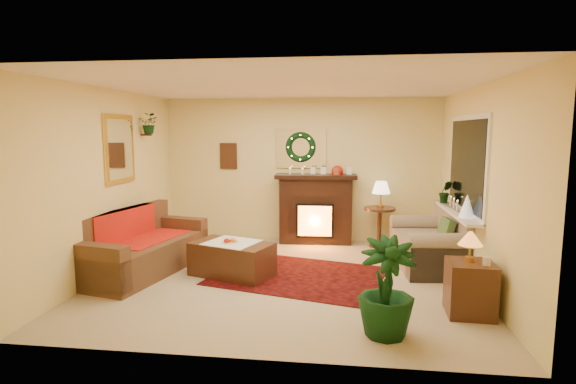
# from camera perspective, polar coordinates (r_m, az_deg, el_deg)

# --- Properties ---
(floor) EXTENTS (5.00, 5.00, 0.00)m
(floor) POSITION_cam_1_polar(r_m,az_deg,el_deg) (6.31, -0.40, -10.84)
(floor) COLOR beige
(floor) RESTS_ON ground
(ceiling) EXTENTS (5.00, 5.00, 0.00)m
(ceiling) POSITION_cam_1_polar(r_m,az_deg,el_deg) (6.01, -0.42, 13.37)
(ceiling) COLOR white
(ceiling) RESTS_ON ground
(wall_back) EXTENTS (5.00, 5.00, 0.00)m
(wall_back) POSITION_cam_1_polar(r_m,az_deg,el_deg) (8.25, 1.63, 2.80)
(wall_back) COLOR #EFD88C
(wall_back) RESTS_ON ground
(wall_front) EXTENTS (5.00, 5.00, 0.00)m
(wall_front) POSITION_cam_1_polar(r_m,az_deg,el_deg) (3.83, -4.82, -2.99)
(wall_front) COLOR #EFD88C
(wall_front) RESTS_ON ground
(wall_left) EXTENTS (4.50, 4.50, 0.00)m
(wall_left) POSITION_cam_1_polar(r_m,az_deg,el_deg) (6.81, -21.74, 1.21)
(wall_left) COLOR #EFD88C
(wall_left) RESTS_ON ground
(wall_right) EXTENTS (4.50, 4.50, 0.00)m
(wall_right) POSITION_cam_1_polar(r_m,az_deg,el_deg) (6.22, 23.09, 0.55)
(wall_right) COLOR #EFD88C
(wall_right) RESTS_ON ground
(area_rug) EXTENTS (2.61, 2.20, 0.01)m
(area_rug) POSITION_cam_1_polar(r_m,az_deg,el_deg) (6.39, 1.36, -10.56)
(area_rug) COLOR #3B0D08
(area_rug) RESTS_ON floor
(sofa) EXTENTS (1.33, 2.21, 0.89)m
(sofa) POSITION_cam_1_polar(r_m,az_deg,el_deg) (6.77, -17.86, -6.13)
(sofa) COLOR brown
(sofa) RESTS_ON floor
(red_throw) EXTENTS (0.79, 1.29, 0.02)m
(red_throw) POSITION_cam_1_polar(r_m,az_deg,el_deg) (6.94, -17.78, -5.58)
(red_throw) COLOR #B4050F
(red_throw) RESTS_ON sofa
(fireplace) EXTENTS (1.30, 0.46, 1.17)m
(fireplace) POSITION_cam_1_polar(r_m,az_deg,el_deg) (8.12, 3.53, -2.63)
(fireplace) COLOR black
(fireplace) RESTS_ON floor
(poinsettia) EXTENTS (0.21, 0.21, 0.21)m
(poinsettia) POSITION_cam_1_polar(r_m,az_deg,el_deg) (8.02, 6.29, 2.61)
(poinsettia) COLOR red
(poinsettia) RESTS_ON fireplace
(mantel_candle_a) EXTENTS (0.06, 0.06, 0.17)m
(mantel_candle_a) POSITION_cam_1_polar(r_m,az_deg,el_deg) (8.08, 0.27, 2.42)
(mantel_candle_a) COLOR white
(mantel_candle_a) RESTS_ON fireplace
(mantel_candle_b) EXTENTS (0.06, 0.06, 0.17)m
(mantel_candle_b) POSITION_cam_1_polar(r_m,az_deg,el_deg) (8.02, 1.86, 2.37)
(mantel_candle_b) COLOR white
(mantel_candle_b) RESTS_ON fireplace
(mantel_mirror) EXTENTS (0.92, 0.02, 0.72)m
(mantel_mirror) POSITION_cam_1_polar(r_m,az_deg,el_deg) (8.20, 1.63, 5.57)
(mantel_mirror) COLOR white
(mantel_mirror) RESTS_ON wall_back
(wreath) EXTENTS (0.55, 0.11, 0.55)m
(wreath) POSITION_cam_1_polar(r_m,az_deg,el_deg) (8.16, 1.60, 5.70)
(wreath) COLOR #194719
(wreath) RESTS_ON wall_back
(wall_art) EXTENTS (0.32, 0.03, 0.48)m
(wall_art) POSITION_cam_1_polar(r_m,az_deg,el_deg) (8.45, -7.56, 4.55)
(wall_art) COLOR #381E11
(wall_art) RESTS_ON wall_back
(gold_mirror) EXTENTS (0.03, 0.84, 1.00)m
(gold_mirror) POSITION_cam_1_polar(r_m,az_deg,el_deg) (7.04, -20.61, 5.13)
(gold_mirror) COLOR gold
(gold_mirror) RESTS_ON wall_left
(hanging_plant) EXTENTS (0.33, 0.28, 0.36)m
(hanging_plant) POSITION_cam_1_polar(r_m,az_deg,el_deg) (7.65, -17.14, 7.10)
(hanging_plant) COLOR #194719
(hanging_plant) RESTS_ON wall_left
(loveseat) EXTENTS (1.02, 1.61, 0.89)m
(loveseat) POSITION_cam_1_polar(r_m,az_deg,el_deg) (7.03, 17.46, -5.70)
(loveseat) COLOR gray
(loveseat) RESTS_ON floor
(window_frame) EXTENTS (0.03, 1.86, 1.36)m
(window_frame) POSITION_cam_1_polar(r_m,az_deg,el_deg) (6.72, 21.80, 3.26)
(window_frame) COLOR white
(window_frame) RESTS_ON wall_right
(window_glass) EXTENTS (0.02, 1.70, 1.22)m
(window_glass) POSITION_cam_1_polar(r_m,az_deg,el_deg) (6.71, 21.68, 3.26)
(window_glass) COLOR black
(window_glass) RESTS_ON wall_right
(window_sill) EXTENTS (0.22, 1.86, 0.04)m
(window_sill) POSITION_cam_1_polar(r_m,az_deg,el_deg) (6.77, 20.66, -2.46)
(window_sill) COLOR white
(window_sill) RESTS_ON wall_right
(mini_tree) EXTENTS (0.21, 0.21, 0.31)m
(mini_tree) POSITION_cam_1_polar(r_m,az_deg,el_deg) (6.29, 21.77, -1.69)
(mini_tree) COLOR white
(mini_tree) RESTS_ON window_sill
(sill_plant) EXTENTS (0.26, 0.21, 0.47)m
(sill_plant) POSITION_cam_1_polar(r_m,az_deg,el_deg) (7.42, 19.36, 0.13)
(sill_plant) COLOR black
(sill_plant) RESTS_ON window_sill
(side_table_round) EXTENTS (0.56, 0.56, 0.70)m
(side_table_round) POSITION_cam_1_polar(r_m,az_deg,el_deg) (8.00, 11.50, -4.57)
(side_table_round) COLOR #4E341E
(side_table_round) RESTS_ON floor
(lamp_cream) EXTENTS (0.31, 0.31, 0.47)m
(lamp_cream) POSITION_cam_1_polar(r_m,az_deg,el_deg) (7.87, 11.71, -0.68)
(lamp_cream) COLOR #FBECB1
(lamp_cream) RESTS_ON side_table_round
(end_table_square) EXTENTS (0.51, 0.51, 0.59)m
(end_table_square) POSITION_cam_1_polar(r_m,az_deg,el_deg) (5.43, 22.10, -11.55)
(end_table_square) COLOR #513316
(end_table_square) RESTS_ON floor
(lamp_tiffany) EXTENTS (0.26, 0.26, 0.38)m
(lamp_tiffany) POSITION_cam_1_polar(r_m,az_deg,el_deg) (5.29, 22.10, -6.68)
(lamp_tiffany) COLOR #FFA610
(lamp_tiffany) RESTS_ON end_table_square
(coffee_table) EXTENTS (1.25, 0.95, 0.47)m
(coffee_table) POSITION_cam_1_polar(r_m,az_deg,el_deg) (6.41, -7.11, -8.64)
(coffee_table) COLOR #37170F
(coffee_table) RESTS_ON floor
(fruit_bowl) EXTENTS (0.25, 0.25, 0.06)m
(fruit_bowl) POSITION_cam_1_polar(r_m,az_deg,el_deg) (6.33, -7.40, -6.60)
(fruit_bowl) COLOR beige
(fruit_bowl) RESTS_ON coffee_table
(floor_palm) EXTENTS (1.84, 1.84, 2.95)m
(floor_palm) POSITION_cam_1_polar(r_m,az_deg,el_deg) (4.60, 12.37, -12.28)
(floor_palm) COLOR #254D1E
(floor_palm) RESTS_ON floor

